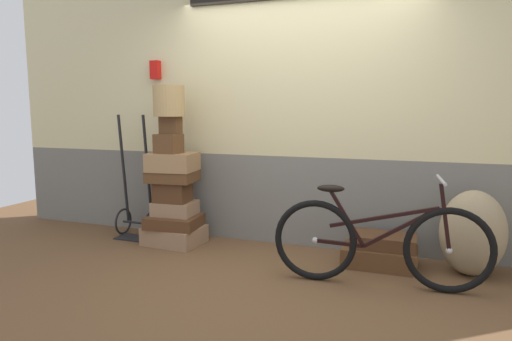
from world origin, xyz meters
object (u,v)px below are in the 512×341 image
object	(u,v)px
suitcase_9	(384,241)
wicker_basket	(169,101)
suitcase_1	(174,221)
suitcase_6	(169,144)
suitcase_4	(173,176)
suitcase_8	(380,257)
suitcase_7	(171,125)
bicycle	(379,243)
burlap_sack	(473,233)
suitcase_3	(173,192)
luggage_trolley	(136,209)
suitcase_0	(174,235)
suitcase_2	(175,208)
suitcase_5	(173,162)

from	to	relation	value
suitcase_9	wicker_basket	size ratio (longest dim) A/B	1.76
suitcase_1	suitcase_6	xyz separation A→B (m)	(-0.04, -0.01, 0.81)
suitcase_4	suitcase_8	distance (m)	2.21
suitcase_7	bicycle	bearing A→B (deg)	-15.47
burlap_sack	suitcase_3	bearing A→B (deg)	-179.16
burlap_sack	bicycle	world-z (taller)	bicycle
suitcase_4	luggage_trolley	distance (m)	0.66
suitcase_7	luggage_trolley	bearing A→B (deg)	169.95
suitcase_0	suitcase_9	distance (m)	2.13
suitcase_2	wicker_basket	bearing A→B (deg)	-135.43
suitcase_1	suitcase_8	distance (m)	2.09
suitcase_1	suitcase_5	size ratio (longest dim) A/B	1.13
suitcase_5	suitcase_9	xyz separation A→B (m)	(2.13, 0.01, -0.63)
suitcase_4	burlap_sack	bearing A→B (deg)	-5.00
suitcase_2	suitcase_3	size ratio (longest dim) A/B	1.21
suitcase_3	luggage_trolley	world-z (taller)	luggage_trolley
suitcase_0	luggage_trolley	world-z (taller)	luggage_trolley
suitcase_2	suitcase_6	bearing A→B (deg)	-117.72
wicker_basket	bicycle	bearing A→B (deg)	-12.44
suitcase_5	suitcase_7	xyz separation A→B (m)	(-0.02, 0.01, 0.38)
burlap_sack	suitcase_6	bearing A→B (deg)	-178.52
suitcase_0	suitcase_2	distance (m)	0.29
suitcase_3	suitcase_6	bearing A→B (deg)	-115.58
suitcase_1	wicker_basket	distance (m)	1.25
suitcase_1	bicycle	distance (m)	2.16
suitcase_0	bicycle	xyz separation A→B (m)	(2.12, -0.47, 0.27)
suitcase_7	suitcase_8	distance (m)	2.42
suitcase_1	suitcase_3	bearing A→B (deg)	133.36
suitcase_4	bicycle	world-z (taller)	bicycle
suitcase_4	luggage_trolley	bearing A→B (deg)	166.65
suitcase_3	wicker_basket	distance (m)	0.94
suitcase_8	bicycle	xyz separation A→B (m)	(0.02, -0.49, 0.27)
luggage_trolley	suitcase_9	bearing A→B (deg)	-1.53
suitcase_5	luggage_trolley	xyz separation A→B (m)	(-0.52, 0.08, -0.55)
suitcase_8	wicker_basket	world-z (taller)	wicker_basket
suitcase_2	suitcase_4	world-z (taller)	suitcase_4
suitcase_2	burlap_sack	xyz separation A→B (m)	(2.85, 0.02, -0.01)
suitcase_9	burlap_sack	world-z (taller)	burlap_sack
suitcase_2	suitcase_6	xyz separation A→B (m)	(-0.03, -0.06, 0.68)
suitcase_2	suitcase_5	world-z (taller)	suitcase_5
suitcase_1	suitcase_0	bearing A→B (deg)	125.07
suitcase_2	burlap_sack	size ratio (longest dim) A/B	0.57
suitcase_1	suitcase_8	bearing A→B (deg)	-3.35
suitcase_1	luggage_trolley	xyz separation A→B (m)	(-0.55, 0.12, 0.07)
suitcase_5	suitcase_2	bearing A→B (deg)	34.41
suitcase_3	luggage_trolley	size ratio (longest dim) A/B	0.26
burlap_sack	suitcase_2	bearing A→B (deg)	-179.65
suitcase_0	suitcase_6	distance (m)	0.97
suitcase_1	suitcase_6	distance (m)	0.82
suitcase_8	burlap_sack	distance (m)	0.80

